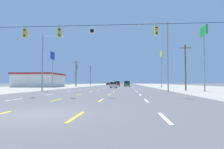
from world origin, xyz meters
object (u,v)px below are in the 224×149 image
at_px(suv_center_turn_mid, 117,84).
at_px(streetlight_left_row_0, 45,59).
at_px(hatchback_center_turn_nearest, 113,85).
at_px(sedan_far_left_midfar, 108,84).
at_px(pole_sign_right_row_1, 161,59).
at_px(suv_inner_right_near, 127,84).
at_px(pole_sign_left_row_1, 53,60).
at_px(pole_sign_right_row_0, 204,41).
at_px(streetlight_right_row_0, 165,51).
at_px(sedan_far_left_far, 112,84).
at_px(pole_sign_left_row_2, 77,70).

bearing_deg(suv_center_turn_mid, streetlight_left_row_0, -101.47).
xyz_separation_m(hatchback_center_turn_nearest, streetlight_left_row_0, (-9.80, -21.59, 4.57)).
distance_m(sedan_far_left_midfar, pole_sign_right_row_1, 52.74).
height_order(hatchback_center_turn_nearest, suv_inner_right_near, suv_inner_right_near).
relative_size(pole_sign_left_row_1, streetlight_left_row_0, 1.09).
bearing_deg(pole_sign_right_row_0, pole_sign_right_row_1, 92.96).
height_order(suv_inner_right_near, pole_sign_right_row_1, pole_sign_right_row_1).
relative_size(pole_sign_left_row_1, pole_sign_right_row_0, 0.99).
bearing_deg(streetlight_right_row_0, pole_sign_right_row_0, 3.70).
distance_m(hatchback_center_turn_nearest, suv_inner_right_near, 18.25).
relative_size(sedan_far_left_far, streetlight_left_row_0, 0.49).
distance_m(suv_inner_right_near, streetlight_left_row_0, 41.91).
relative_size(pole_sign_left_row_2, pole_sign_right_row_0, 0.87).
xyz_separation_m(sedan_far_left_midfar, pole_sign_left_row_2, (-10.28, -29.26, 5.92)).
distance_m(suv_center_turn_mid, streetlight_left_row_0, 48.30).
height_order(hatchback_center_turn_nearest, pole_sign_left_row_1, pole_sign_left_row_1).
bearing_deg(suv_center_turn_mid, sedan_far_left_midfar, 102.00).
height_order(sedan_far_left_midfar, sedan_far_left_far, same).
bearing_deg(streetlight_right_row_0, pole_sign_left_row_2, 118.59).
height_order(sedan_far_left_far, pole_sign_left_row_2, pole_sign_left_row_2).
height_order(sedan_far_left_midfar, pole_sign_right_row_1, pole_sign_right_row_1).
bearing_deg(hatchback_center_turn_nearest, sedan_far_left_far, 94.90).
distance_m(sedan_far_left_midfar, sedan_far_left_far, 24.82).
xyz_separation_m(hatchback_center_turn_nearest, pole_sign_right_row_0, (15.78, -21.19, 7.14)).
bearing_deg(suv_inner_right_near, pole_sign_left_row_2, 155.04).
height_order(pole_sign_left_row_1, pole_sign_right_row_0, pole_sign_right_row_0).
bearing_deg(suv_inner_right_near, pole_sign_left_row_1, -142.77).
xyz_separation_m(pole_sign_left_row_1, streetlight_left_row_0, (7.71, -23.43, -2.59)).
height_order(suv_center_turn_mid, pole_sign_left_row_1, pole_sign_left_row_1).
height_order(sedan_far_left_midfar, pole_sign_left_row_2, pole_sign_left_row_2).
bearing_deg(suv_center_turn_mid, pole_sign_right_row_0, -71.09).
height_order(sedan_far_left_midfar, pole_sign_right_row_0, pole_sign_right_row_0).
bearing_deg(suv_inner_right_near, hatchback_center_turn_nearest, -101.40).
bearing_deg(pole_sign_left_row_2, streetlight_left_row_0, -81.48).
height_order(sedan_far_left_far, pole_sign_right_row_1, pole_sign_right_row_1).
distance_m(sedan_far_left_midfar, pole_sign_right_row_0, 81.54).
bearing_deg(sedan_far_left_far, streetlight_left_row_0, -91.56).
distance_m(suv_inner_right_near, sedan_far_left_midfar, 40.31).
distance_m(pole_sign_right_row_0, streetlight_left_row_0, 25.71).
distance_m(suv_inner_right_near, pole_sign_left_row_1, 27.41).
bearing_deg(pole_sign_right_row_0, sedan_far_left_midfar, 106.20).
xyz_separation_m(hatchback_center_turn_nearest, suv_inner_right_near, (3.61, 17.89, 0.24)).
height_order(hatchback_center_turn_nearest, suv_center_turn_mid, suv_center_turn_mid).
xyz_separation_m(suv_center_turn_mid, pole_sign_right_row_0, (16.01, -46.75, 6.90)).
bearing_deg(streetlight_right_row_0, suv_inner_right_near, 98.67).
height_order(hatchback_center_turn_nearest, sedan_far_left_midfar, hatchback_center_turn_nearest).
bearing_deg(streetlight_left_row_0, suv_center_turn_mid, 78.53).
distance_m(pole_sign_left_row_2, pole_sign_right_row_1, 36.44).
bearing_deg(pole_sign_left_row_2, sedan_far_left_far, 79.36).
xyz_separation_m(suv_center_turn_mid, pole_sign_right_row_1, (14.45, -16.44, 7.60)).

